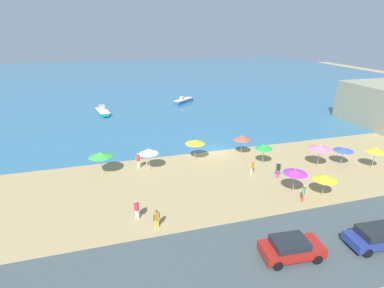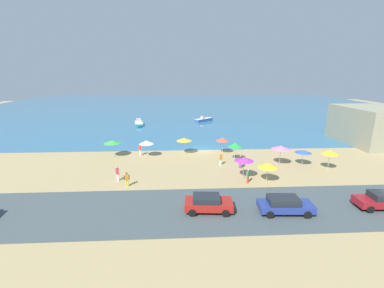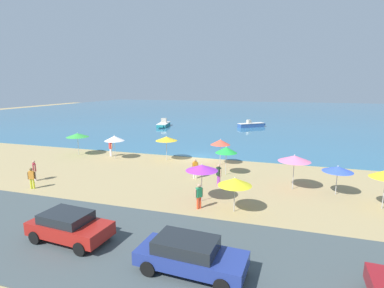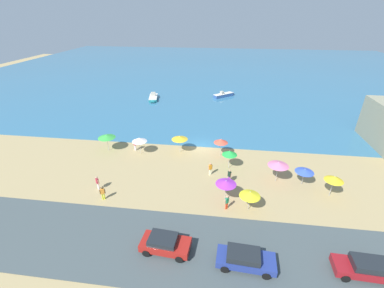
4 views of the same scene
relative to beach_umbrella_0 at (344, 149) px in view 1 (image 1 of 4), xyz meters
name	(u,v)px [view 1 (image 1 of 4)]	position (x,y,z in m)	size (l,w,h in m)	color
ground_plane	(214,151)	(-12.10, 7.50, -1.85)	(160.00, 160.00, 0.00)	tan
sea	(149,79)	(-12.10, 62.50, -1.82)	(150.00, 110.00, 0.05)	teal
coastal_road	(303,249)	(-12.10, -10.50, -1.82)	(80.00, 8.00, 0.06)	#424D50
beach_umbrella_0	(344,149)	(0.00, 0.00, 0.00)	(2.05, 2.05, 2.10)	#B2B2B7
beach_umbrella_1	(325,177)	(-6.32, -4.99, 0.04)	(2.05, 2.05, 2.19)	#B2B2B7
beach_umbrella_2	(264,146)	(-8.28, 2.38, 0.32)	(1.86, 1.86, 2.49)	#B2B2B7
beach_umbrella_3	(242,138)	(-9.43, 5.40, 0.36)	(1.88, 1.88, 2.53)	#B2B2B7
beach_umbrella_4	(149,151)	(-20.34, 4.48, 0.30)	(2.03, 2.03, 2.48)	#B2B2B7
beach_umbrella_5	(195,142)	(-15.03, 5.58, 0.37)	(2.21, 2.21, 2.50)	#B2B2B7
beach_umbrella_6	(295,172)	(-8.65, -3.95, 0.43)	(2.12, 2.12, 2.55)	#B2B2B7
beach_umbrella_7	(376,150)	(2.41, -1.78, 0.40)	(1.90, 1.90, 2.56)	#B2B2B7
beach_umbrella_8	(320,147)	(-2.86, 0.23, 0.49)	(2.33, 2.33, 2.63)	#B2B2B7
beach_umbrella_9	(101,155)	(-25.12, 4.81, 0.35)	(2.38, 2.38, 2.47)	#B2B2B7
bather_0	(278,169)	(-8.23, -0.70, -0.89)	(0.45, 0.40, 1.71)	purple
bather_1	(137,208)	(-22.55, -3.84, -0.91)	(0.46, 0.40, 1.67)	white
bather_2	(304,192)	(-8.48, -5.21, -0.95)	(0.41, 0.45, 1.60)	#F64726
bather_3	(252,166)	(-10.48, 0.57, -0.92)	(0.48, 0.39, 1.65)	#F2F1CB
bather_4	(138,160)	(-21.39, 5.30, -0.87)	(0.52, 0.35, 1.74)	silver
bather_5	(157,218)	(-21.25, -5.40, -0.96)	(0.53, 0.35, 1.59)	yellow
parked_car_0	(291,248)	(-13.41, -10.92, -1.03)	(4.14, 2.22, 1.42)	#A01D17
parked_car_3	(378,236)	(-7.04, -11.54, -1.03)	(4.55, 2.12, 1.42)	navy
skiff_nearshore	(183,101)	(-9.51, 32.32, -1.38)	(4.74, 4.24, 1.35)	#325696
skiff_offshore	(103,112)	(-24.95, 28.38, -1.41)	(2.59, 5.33, 1.47)	teal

